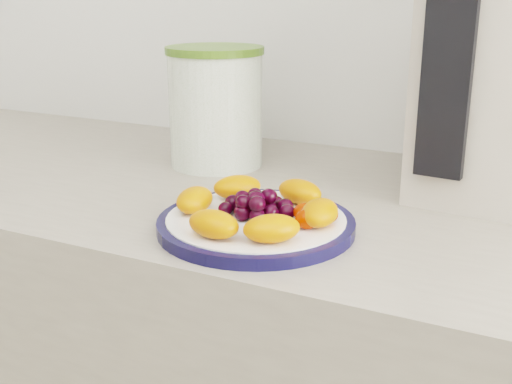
% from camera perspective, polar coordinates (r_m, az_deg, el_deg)
% --- Properties ---
extents(plate_rim, '(0.25, 0.25, 0.01)m').
position_cam_1_polar(plate_rim, '(0.80, 0.00, -2.91)').
color(plate_rim, '#0E0E33').
rests_on(plate_rim, counter).
extents(plate_face, '(0.22, 0.22, 0.02)m').
position_cam_1_polar(plate_face, '(0.80, 0.00, -2.84)').
color(plate_face, white).
rests_on(plate_face, counter).
extents(canister, '(0.18, 0.18, 0.19)m').
position_cam_1_polar(canister, '(1.07, -3.59, 7.23)').
color(canister, '#42631D').
rests_on(canister, counter).
extents(canister_lid, '(0.19, 0.19, 0.01)m').
position_cam_1_polar(canister_lid, '(1.06, -3.70, 12.47)').
color(canister_lid, '#486822').
rests_on(canister_lid, canister).
extents(appliance_panel, '(0.06, 0.03, 0.27)m').
position_cam_1_polar(appliance_panel, '(0.85, 16.64, 10.08)').
color(appliance_panel, black).
rests_on(appliance_panel, appliance_body).
extents(fruit_plate, '(0.21, 0.21, 0.03)m').
position_cam_1_polar(fruit_plate, '(0.79, 0.37, -1.29)').
color(fruit_plate, '#DA5909').
rests_on(fruit_plate, plate_face).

